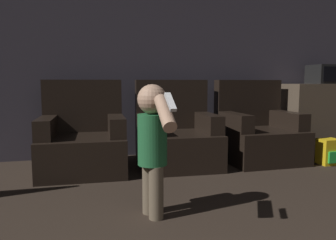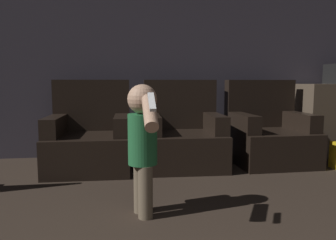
# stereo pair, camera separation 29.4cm
# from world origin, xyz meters

# --- Properties ---
(wall_back) EXTENTS (8.40, 0.05, 2.60)m
(wall_back) POSITION_xyz_m (0.00, 4.50, 1.30)
(wall_back) COLOR #3D3842
(wall_back) RESTS_ON ground_plane
(armchair_left) EXTENTS (0.88, 0.86, 0.97)m
(armchair_left) POSITION_xyz_m (-0.78, 3.86, 0.32)
(armchair_left) COLOR black
(armchair_left) RESTS_ON ground_plane
(armchair_middle) EXTENTS (0.89, 0.87, 0.97)m
(armchair_middle) POSITION_xyz_m (0.25, 3.86, 0.32)
(armchair_middle) COLOR black
(armchair_middle) RESTS_ON ground_plane
(armchair_right) EXTENTS (0.87, 0.85, 0.97)m
(armchair_right) POSITION_xyz_m (1.28, 3.86, 0.32)
(armchair_right) COLOR black
(armchair_right) RESTS_ON ground_plane
(person_toddler) EXTENTS (0.20, 0.62, 0.93)m
(person_toddler) POSITION_xyz_m (-0.30, 2.49, 0.55)
(person_toddler) COLOR brown
(person_toddler) RESTS_ON ground_plane
(toy_backpack) EXTENTS (0.22, 0.20, 0.29)m
(toy_backpack) POSITION_xyz_m (1.96, 3.45, 0.15)
(toy_backpack) COLOR yellow
(toy_backpack) RESTS_ON ground_plane
(kitchen_counter) EXTENTS (1.27, 0.58, 0.92)m
(kitchen_counter) POSITION_xyz_m (2.46, 4.14, 0.46)
(kitchen_counter) COLOR brown
(kitchen_counter) RESTS_ON ground_plane
(microwave) EXTENTS (0.46, 0.34, 0.26)m
(microwave) POSITION_xyz_m (2.46, 4.14, 1.05)
(microwave) COLOR black
(microwave) RESTS_ON kitchen_counter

